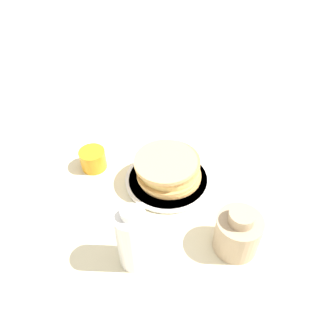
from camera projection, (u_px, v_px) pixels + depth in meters
ground_plane at (172, 174)px, 1.00m from camera, size 4.00×4.00×0.00m
plate at (168, 179)px, 0.97m from camera, size 0.25×0.25×0.01m
pancake_stack at (168, 168)px, 0.94m from camera, size 0.19×0.19×0.08m
juice_glass at (93, 159)px, 1.00m from camera, size 0.08×0.08×0.06m
cream_jug at (238, 232)px, 0.78m from camera, size 0.11×0.11×0.13m
water_bottle_near at (132, 239)px, 0.73m from camera, size 0.07×0.07×0.19m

